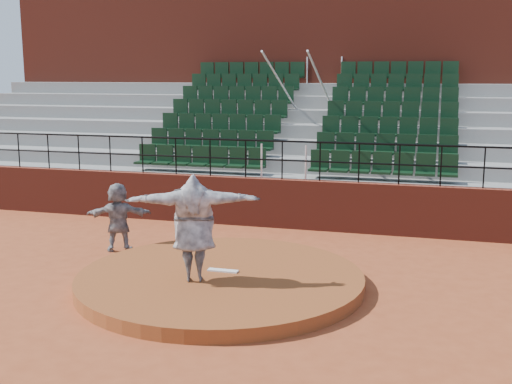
# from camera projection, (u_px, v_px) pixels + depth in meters

# --- Properties ---
(ground) EXTENTS (90.00, 90.00, 0.00)m
(ground) POSITION_uv_depth(u_px,v_px,m) (221.00, 286.00, 12.35)
(ground) COLOR #9D4523
(ground) RESTS_ON ground
(pitchers_mound) EXTENTS (5.50, 5.50, 0.25)m
(pitchers_mound) POSITION_uv_depth(u_px,v_px,m) (220.00, 280.00, 12.33)
(pitchers_mound) COLOR brown
(pitchers_mound) RESTS_ON ground
(pitching_rubber) EXTENTS (0.60, 0.15, 0.03)m
(pitching_rubber) POSITION_uv_depth(u_px,v_px,m) (223.00, 271.00, 12.45)
(pitching_rubber) COLOR white
(pitching_rubber) RESTS_ON pitchers_mound
(boundary_wall) EXTENTS (24.00, 0.30, 1.30)m
(boundary_wall) POSITION_uv_depth(u_px,v_px,m) (282.00, 203.00, 16.96)
(boundary_wall) COLOR maroon
(boundary_wall) RESTS_ON ground
(wall_railing) EXTENTS (24.04, 0.05, 1.03)m
(wall_railing) POSITION_uv_depth(u_px,v_px,m) (282.00, 151.00, 16.71)
(wall_railing) COLOR black
(wall_railing) RESTS_ON boundary_wall
(seating_deck) EXTENTS (24.00, 5.97, 4.63)m
(seating_deck) POSITION_uv_depth(u_px,v_px,m) (309.00, 156.00, 20.26)
(seating_deck) COLOR gray
(seating_deck) RESTS_ON ground
(press_box_facade) EXTENTS (24.00, 3.00, 7.10)m
(press_box_facade) POSITION_uv_depth(u_px,v_px,m) (331.00, 87.00, 23.62)
(press_box_facade) COLOR maroon
(press_box_facade) RESTS_ON ground
(pitcher) EXTENTS (2.54, 1.38, 1.99)m
(pitcher) POSITION_uv_depth(u_px,v_px,m) (194.00, 228.00, 11.76)
(pitcher) COLOR black
(pitcher) RESTS_ON pitchers_mound
(fielder) EXTENTS (1.55, 0.96, 1.60)m
(fielder) POSITION_uv_depth(u_px,v_px,m) (118.00, 217.00, 14.70)
(fielder) COLOR black
(fielder) RESTS_ON ground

